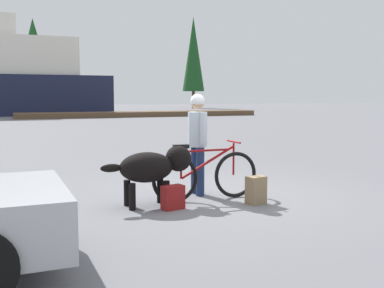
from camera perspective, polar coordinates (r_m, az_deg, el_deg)
The scene contains 9 objects.
ground_plane at distance 7.74m, azimuth 2.69°, elevation -6.36°, with size 160.00×160.00×0.00m, color slate.
bicycle at distance 7.33m, azimuth 1.65°, elevation -3.85°, with size 1.80×0.44×0.93m.
person_cyclist at distance 7.68m, azimuth 0.68°, elevation 1.15°, with size 0.32×0.53×1.68m.
dog at distance 6.96m, azimuth -4.78°, elevation -2.80°, with size 1.40×0.53×0.90m.
backpack at distance 7.19m, azimuth 7.86°, elevation -5.63°, with size 0.28×0.20×0.42m, color #8C7251.
handbag_pannier at distance 6.80m, azimuth -2.36°, elevation -6.57°, with size 0.32×0.18×0.35m, color maroon.
dock_pier at distance 37.19m, azimuth -6.18°, elevation 3.67°, with size 19.11×2.38×0.40m, color brown.
pine_tree_center at distance 57.52m, azimuth -18.89°, elevation 10.71°, with size 3.99×3.99×10.53m.
pine_tree_far_right at distance 62.07m, azimuth 0.17°, elevation 10.94°, with size 2.89×2.89×11.91m.
Camera 1 is at (-3.23, -6.84, 1.65)m, focal length 43.42 mm.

